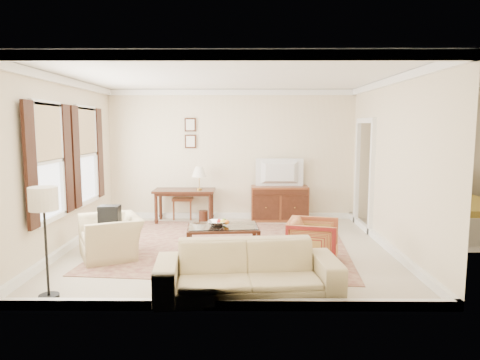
{
  "coord_description": "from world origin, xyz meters",
  "views": [
    {
      "loc": [
        0.25,
        -7.13,
        2.08
      ],
      "look_at": [
        0.2,
        0.3,
        1.15
      ],
      "focal_mm": 32.0,
      "sensor_mm": 36.0,
      "label": 1
    }
  ],
  "objects_px": {
    "striped_armchair": "(313,239)",
    "club_armchair": "(111,230)",
    "tv": "(280,164)",
    "sofa": "(248,261)",
    "writing_desk": "(184,195)",
    "sideboard": "(279,203)",
    "coffee_table": "(223,232)"
  },
  "relations": [
    {
      "from": "striped_armchair",
      "to": "club_armchair",
      "type": "distance_m",
      "value": 3.2
    },
    {
      "from": "tv",
      "to": "striped_armchair",
      "type": "xyz_separation_m",
      "value": [
        0.26,
        -2.98,
        -0.9
      ]
    },
    {
      "from": "striped_armchair",
      "to": "sofa",
      "type": "height_order",
      "value": "sofa"
    },
    {
      "from": "writing_desk",
      "to": "club_armchair",
      "type": "relative_size",
      "value": 1.3
    },
    {
      "from": "sideboard",
      "to": "tv",
      "type": "xyz_separation_m",
      "value": [
        0.0,
        -0.02,
        0.89
      ]
    },
    {
      "from": "tv",
      "to": "striped_armchair",
      "type": "distance_m",
      "value": 3.13
    },
    {
      "from": "club_armchair",
      "to": "sofa",
      "type": "xyz_separation_m",
      "value": [
        2.17,
        -1.57,
        -0.0
      ]
    },
    {
      "from": "writing_desk",
      "to": "striped_armchair",
      "type": "distance_m",
      "value": 3.7
    },
    {
      "from": "sideboard",
      "to": "sofa",
      "type": "height_order",
      "value": "sofa"
    },
    {
      "from": "writing_desk",
      "to": "striped_armchair",
      "type": "bearing_deg",
      "value": -50.49
    },
    {
      "from": "writing_desk",
      "to": "club_armchair",
      "type": "height_order",
      "value": "club_armchair"
    },
    {
      "from": "sideboard",
      "to": "tv",
      "type": "bearing_deg",
      "value": -90.0
    },
    {
      "from": "writing_desk",
      "to": "sideboard",
      "type": "xyz_separation_m",
      "value": [
        2.09,
        0.16,
        -0.22
      ]
    },
    {
      "from": "striped_armchair",
      "to": "sofa",
      "type": "relative_size",
      "value": 0.33
    },
    {
      "from": "striped_armchair",
      "to": "writing_desk",
      "type": "bearing_deg",
      "value": 53.93
    },
    {
      "from": "tv",
      "to": "coffee_table",
      "type": "relative_size",
      "value": 0.83
    },
    {
      "from": "striped_armchair",
      "to": "sofa",
      "type": "bearing_deg",
      "value": 155.71
    },
    {
      "from": "tv",
      "to": "club_armchair",
      "type": "bearing_deg",
      "value": 42.43
    },
    {
      "from": "coffee_table",
      "to": "club_armchair",
      "type": "height_order",
      "value": "club_armchair"
    },
    {
      "from": "sideboard",
      "to": "club_armchair",
      "type": "distance_m",
      "value": 3.98
    },
    {
      "from": "writing_desk",
      "to": "sideboard",
      "type": "bearing_deg",
      "value": 4.32
    },
    {
      "from": "tv",
      "to": "club_armchair",
      "type": "xyz_separation_m",
      "value": [
        -2.93,
        -2.68,
        -0.83
      ]
    },
    {
      "from": "club_armchair",
      "to": "coffee_table",
      "type": "bearing_deg",
      "value": 67.18
    },
    {
      "from": "sideboard",
      "to": "coffee_table",
      "type": "xyz_separation_m",
      "value": [
        -1.13,
        -2.58,
        -0.01
      ]
    },
    {
      "from": "tv",
      "to": "club_armchair",
      "type": "height_order",
      "value": "tv"
    },
    {
      "from": "writing_desk",
      "to": "club_armchair",
      "type": "xyz_separation_m",
      "value": [
        -0.84,
        -2.54,
        -0.16
      ]
    },
    {
      "from": "sideboard",
      "to": "striped_armchair",
      "type": "height_order",
      "value": "sideboard"
    },
    {
      "from": "striped_armchair",
      "to": "club_armchair",
      "type": "xyz_separation_m",
      "value": [
        -3.19,
        0.31,
        0.07
      ]
    },
    {
      "from": "sideboard",
      "to": "coffee_table",
      "type": "bearing_deg",
      "value": -113.75
    },
    {
      "from": "coffee_table",
      "to": "club_armchair",
      "type": "bearing_deg",
      "value": -176.25
    },
    {
      "from": "tv",
      "to": "sofa",
      "type": "bearing_deg",
      "value": 79.95
    },
    {
      "from": "writing_desk",
      "to": "sideboard",
      "type": "height_order",
      "value": "sideboard"
    }
  ]
}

